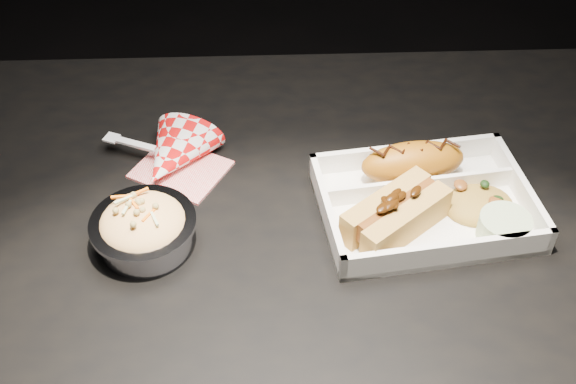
# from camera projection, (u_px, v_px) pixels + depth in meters

# --- Properties ---
(dining_table) EXTENTS (1.20, 0.80, 0.75)m
(dining_table) POSITION_uv_depth(u_px,v_px,m) (303.00, 289.00, 0.91)
(dining_table) COLOR black
(dining_table) RESTS_ON ground
(food_tray) EXTENTS (0.27, 0.21, 0.04)m
(food_tray) POSITION_uv_depth(u_px,v_px,m) (424.00, 206.00, 0.88)
(food_tray) COLOR white
(food_tray) RESTS_ON dining_table
(fried_pastry) EXTENTS (0.14, 0.07, 0.05)m
(fried_pastry) POSITION_uv_depth(u_px,v_px,m) (413.00, 162.00, 0.90)
(fried_pastry) COLOR #A35D10
(fried_pastry) RESTS_ON food_tray
(hotdog) EXTENTS (0.14, 0.13, 0.06)m
(hotdog) POSITION_uv_depth(u_px,v_px,m) (396.00, 213.00, 0.83)
(hotdog) COLOR #BA8C3F
(hotdog) RESTS_ON food_tray
(fried_rice_mound) EXTENTS (0.09, 0.08, 0.03)m
(fried_rice_mound) POSITION_uv_depth(u_px,v_px,m) (480.00, 199.00, 0.87)
(fried_rice_mound) COLOR #AE8432
(fried_rice_mound) RESTS_ON food_tray
(cupcake_liner) EXTENTS (0.06, 0.06, 0.03)m
(cupcake_liner) POSITION_uv_depth(u_px,v_px,m) (504.00, 228.00, 0.83)
(cupcake_liner) COLOR #AABF90
(cupcake_liner) RESTS_ON food_tray
(foil_coleslaw_cup) EXTENTS (0.12, 0.12, 0.06)m
(foil_coleslaw_cup) POSITION_uv_depth(u_px,v_px,m) (144.00, 227.00, 0.82)
(foil_coleslaw_cup) COLOR silver
(foil_coleslaw_cup) RESTS_ON dining_table
(napkin_fork) EXTENTS (0.17, 0.15, 0.10)m
(napkin_fork) POSITION_uv_depth(u_px,v_px,m) (173.00, 156.00, 0.93)
(napkin_fork) COLOR red
(napkin_fork) RESTS_ON dining_table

